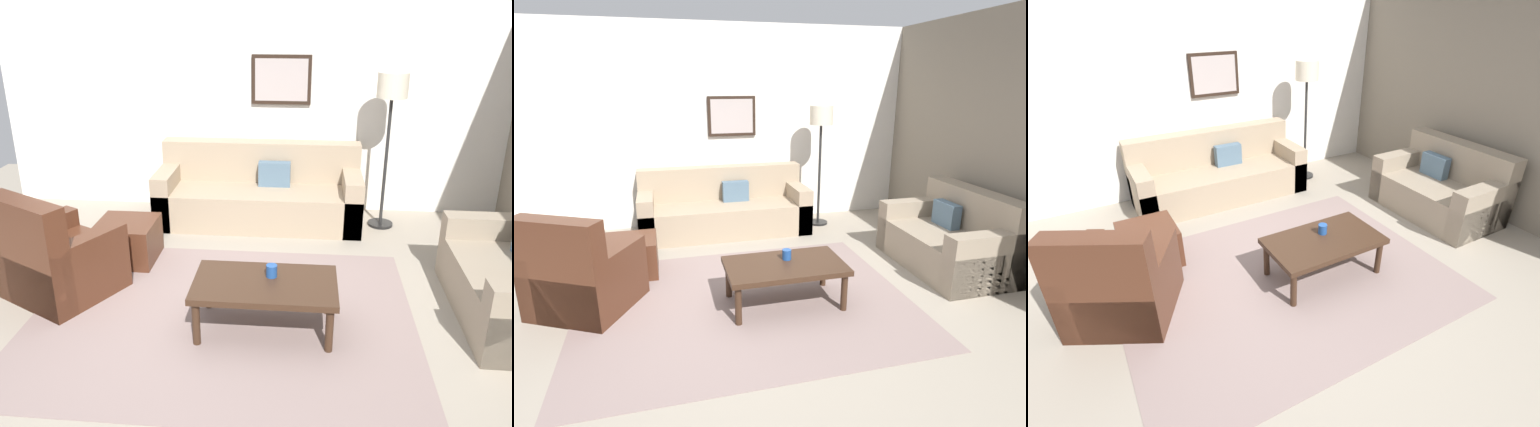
{
  "view_description": "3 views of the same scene",
  "coord_description": "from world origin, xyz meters",
  "views": [
    {
      "loc": [
        0.62,
        -3.7,
        2.42
      ],
      "look_at": [
        0.27,
        0.08,
        0.89
      ],
      "focal_mm": 37.6,
      "sensor_mm": 36.0,
      "label": 1
    },
    {
      "loc": [
        -0.68,
        -3.58,
        2.01
      ],
      "look_at": [
        0.27,
        0.08,
        0.84
      ],
      "focal_mm": 29.81,
      "sensor_mm": 36.0,
      "label": 2
    },
    {
      "loc": [
        -1.5,
        -2.63,
        2.4
      ],
      "look_at": [
        0.07,
        0.16,
        0.63
      ],
      "focal_mm": 26.91,
      "sensor_mm": 36.0,
      "label": 3
    }
  ],
  "objects": [
    {
      "name": "ground_plane",
      "position": [
        0.0,
        0.0,
        0.0
      ],
      "size": [
        8.0,
        8.0,
        0.0
      ],
      "primitive_type": "plane",
      "color": "gray"
    },
    {
      "name": "rear_partition",
      "position": [
        0.0,
        2.6,
        1.4
      ],
      "size": [
        6.0,
        0.12,
        2.8
      ],
      "primitive_type": "cube",
      "color": "silver",
      "rests_on": "ground_plane"
    },
    {
      "name": "framed_artwork",
      "position": [
        0.34,
        2.51,
        1.56
      ],
      "size": [
        0.68,
        0.04,
        0.55
      ],
      "color": "black"
    },
    {
      "name": "couch_main",
      "position": [
        0.12,
        2.12,
        0.3
      ],
      "size": [
        2.28,
        0.85,
        0.88
      ],
      "color": "gray",
      "rests_on": "ground_plane"
    },
    {
      "name": "coffee_table",
      "position": [
        0.36,
        -0.12,
        0.36
      ],
      "size": [
        1.1,
        0.64,
        0.41
      ],
      "color": "#382316",
      "rests_on": "ground_plane"
    },
    {
      "name": "couch_loveseat",
      "position": [
        2.45,
        0.25,
        0.3
      ],
      "size": [
        0.9,
        1.47,
        0.88
      ],
      "color": "gray",
      "rests_on": "ground_plane"
    },
    {
      "name": "cup",
      "position": [
        0.4,
        -0.03,
        0.46
      ],
      "size": [
        0.09,
        0.09,
        0.1
      ],
      "primitive_type": "cylinder",
      "color": "#1E478C",
      "rests_on": "coffee_table"
    },
    {
      "name": "lamp_standing",
      "position": [
        1.52,
        2.06,
        1.41
      ],
      "size": [
        0.32,
        0.32,
        1.71
      ],
      "color": "black",
      "rests_on": "ground_plane"
    },
    {
      "name": "area_rug",
      "position": [
        0.0,
        0.0,
        0.0
      ],
      "size": [
        3.11,
        2.46,
        0.01
      ],
      "primitive_type": "cube",
      "color": "gray",
      "rests_on": "ground_plane"
    },
    {
      "name": "ottoman",
      "position": [
        -1.08,
        0.95,
        0.2
      ],
      "size": [
        0.56,
        0.56,
        0.4
      ],
      "primitive_type": "cube",
      "color": "#4C2819",
      "rests_on": "ground_plane"
    },
    {
      "name": "armchair_leather",
      "position": [
        -1.47,
        0.22,
        0.31
      ],
      "size": [
        1.08,
        1.08,
        0.95
      ],
      "color": "#4C2819",
      "rests_on": "ground_plane"
    }
  ]
}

